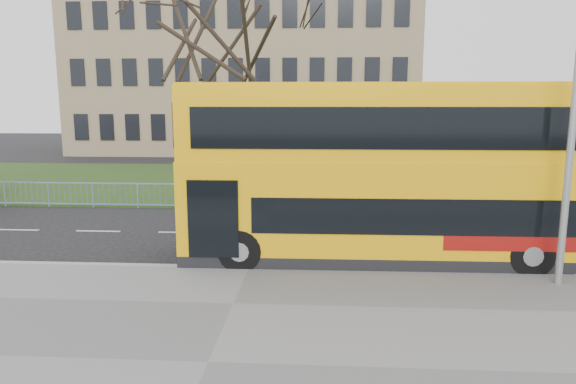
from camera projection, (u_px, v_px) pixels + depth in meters
The scene contains 9 objects.
ground at pixel (256, 255), 15.51m from camera, with size 120.00×120.00×0.00m, color black.
pavement at pixel (208, 365), 8.86m from camera, with size 80.00×10.50×0.12m, color slate.
kerb at pixel (249, 269), 13.97m from camera, with size 80.00×0.20×0.14m, color #949497.
grass_verge at pixel (287, 182), 29.56m from camera, with size 80.00×15.40×0.08m, color #233D16.
guard_railing at pixel (275, 197), 21.91m from camera, with size 40.00×0.12×1.10m, color #7B9FDB, non-canonical shape.
bare_tree at pixel (218, 60), 24.40m from camera, with size 9.05×9.05×12.93m, color black, non-canonical shape.
civic_building at pixel (248, 76), 49.02m from camera, with size 30.00×15.00×14.00m, color #917C5C.
yellow_bus at pixel (394, 169), 14.53m from camera, with size 11.92×2.96×4.98m.
street_lamp at pixel (572, 87), 11.88m from camera, with size 1.84×0.44×8.69m.
Camera 1 is at (1.89, -14.86, 4.54)m, focal length 32.00 mm.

